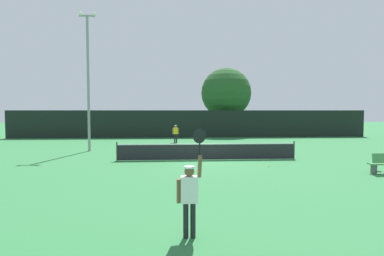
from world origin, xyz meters
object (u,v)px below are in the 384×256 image
at_px(player_receiving, 176,132).
at_px(large_tree, 226,93).
at_px(player_serving, 190,190).
at_px(spare_racket, 374,171).
at_px(parked_car_near, 123,127).
at_px(tennis_ball, 269,166).
at_px(light_pole, 88,74).
at_px(parked_car_mid, 234,127).

relative_size(player_receiving, large_tree, 0.20).
xyz_separation_m(player_serving, spare_racket, (9.21, 7.36, -1.05)).
height_order(player_serving, large_tree, large_tree).
relative_size(spare_racket, large_tree, 0.07).
bearing_deg(player_serving, player_receiving, 90.13).
xyz_separation_m(large_tree, parked_car_near, (-12.64, 4.72, -4.13)).
bearing_deg(large_tree, player_receiving, -125.07).
xyz_separation_m(player_serving, tennis_ball, (4.54, 8.77, -1.04)).
relative_size(tennis_ball, spare_racket, 0.13).
height_order(player_serving, tennis_ball, player_serving).
bearing_deg(light_pole, tennis_ball, -33.36).
distance_m(light_pole, large_tree, 18.62).
bearing_deg(tennis_ball, player_serving, -117.36).
relative_size(player_receiving, light_pole, 0.16).
relative_size(player_receiving, spare_racket, 3.02).
xyz_separation_m(player_serving, parked_car_mid, (7.57, 33.29, -0.30)).
bearing_deg(player_receiving, parked_car_mid, -122.58).
bearing_deg(parked_car_near, large_tree, -23.75).
height_order(parked_car_near, parked_car_mid, same).
bearing_deg(player_receiving, parked_car_near, -63.46).
height_order(player_serving, light_pole, light_pole).
bearing_deg(spare_racket, parked_car_near, 120.21).
height_order(player_serving, player_receiving, player_serving).
relative_size(spare_racket, parked_car_near, 0.12).
bearing_deg(spare_racket, player_receiving, 123.47).
distance_m(large_tree, parked_car_near, 14.11).
bearing_deg(tennis_ball, parked_car_mid, 82.94).
height_order(player_receiving, parked_car_mid, parked_car_mid).
relative_size(player_serving, parked_car_mid, 0.57).
bearing_deg(light_pole, large_tree, 49.03).
relative_size(large_tree, parked_car_mid, 1.80).
relative_size(player_serving, player_receiving, 1.57).
bearing_deg(player_serving, parked_car_mid, 77.18).
bearing_deg(player_receiving, large_tree, -125.07).
xyz_separation_m(tennis_ball, parked_car_near, (-11.22, 25.87, 0.74)).
bearing_deg(player_serving, large_tree, 78.73).
bearing_deg(large_tree, light_pole, -130.97).
distance_m(player_receiving, spare_racket, 16.81).
bearing_deg(player_serving, spare_racket, 38.62).
relative_size(tennis_ball, light_pole, 0.01).
bearing_deg(parked_car_near, parked_car_mid, -8.71).
bearing_deg(player_serving, light_pole, 111.47).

